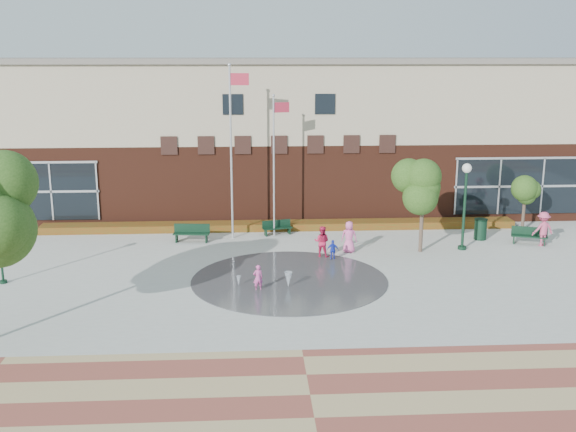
{
  "coord_description": "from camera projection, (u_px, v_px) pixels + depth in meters",
  "views": [
    {
      "loc": [
        -1.63,
        -24.32,
        9.45
      ],
      "look_at": [
        0.0,
        4.0,
        2.6
      ],
      "focal_mm": 42.0,
      "sensor_mm": 36.0,
      "label": 1
    }
  ],
  "objects": [
    {
      "name": "tree_small_right",
      "position": [
        526.0,
        188.0,
        36.46
      ],
      "size": [
        1.88,
        1.88,
        3.22
      ],
      "color": "#433329",
      "rests_on": "ground"
    },
    {
      "name": "ground",
      "position": [
        294.0,
        306.0,
        25.91
      ],
      "size": [
        120.0,
        120.0,
        0.0
      ],
      "primitive_type": "plane",
      "color": "#666056",
      "rests_on": "ground"
    },
    {
      "name": "water_jet_a",
      "position": [
        288.0,
        288.0,
        27.91
      ],
      "size": [
        0.33,
        0.33,
        0.65
      ],
      "primitive_type": "cone",
      "rotation": [
        3.14,
        0.0,
        0.0
      ],
      "color": "white",
      "rests_on": "ground"
    },
    {
      "name": "library_building",
      "position": [
        276.0,
        133.0,
        41.78
      ],
      "size": [
        44.4,
        10.4,
        9.2
      ],
      "color": "#4D2316",
      "rests_on": "ground"
    },
    {
      "name": "adult_red",
      "position": [
        322.0,
        242.0,
        31.98
      ],
      "size": [
        0.88,
        0.78,
        1.51
      ],
      "primitive_type": "imported",
      "rotation": [
        0.0,
        0.0,
        2.82
      ],
      "color": "#CD1F49",
      "rests_on": "ground"
    },
    {
      "name": "plaza_concrete",
      "position": [
        288.0,
        273.0,
        29.79
      ],
      "size": [
        46.0,
        18.0,
        0.01
      ],
      "primitive_type": "cube",
      "color": "#A8A8A0",
      "rests_on": "ground"
    },
    {
      "name": "lamp_right",
      "position": [
        465.0,
        197.0,
        32.72
      ],
      "size": [
        0.46,
        0.46,
        4.31
      ],
      "color": "#11301F",
      "rests_on": "ground"
    },
    {
      "name": "child_splash",
      "position": [
        258.0,
        278.0,
        27.47
      ],
      "size": [
        0.44,
        0.34,
        1.09
      ],
      "primitive_type": "imported",
      "rotation": [
        0.0,
        0.0,
        3.35
      ],
      "color": "#D64D9C",
      "rests_on": "ground"
    },
    {
      "name": "child_blue",
      "position": [
        333.0,
        250.0,
        31.56
      ],
      "size": [
        0.6,
        0.33,
        0.97
      ],
      "primitive_type": "imported",
      "rotation": [
        0.0,
        0.0,
        2.97
      ],
      "color": "#1D33C5",
      "rests_on": "ground"
    },
    {
      "name": "flagpole_right",
      "position": [
        275.0,
        158.0,
        34.9
      ],
      "size": [
        0.89,
        0.31,
        7.47
      ],
      "rotation": [
        0.0,
        0.0,
        0.27
      ],
      "color": "silver",
      "rests_on": "ground"
    },
    {
      "name": "flagpole_left",
      "position": [
        232.0,
        143.0,
        34.23
      ],
      "size": [
        1.04,
        0.28,
        9.01
      ],
      "rotation": [
        0.0,
        0.0,
        -0.19
      ],
      "color": "silver",
      "rests_on": "ground"
    },
    {
      "name": "water_jet_b",
      "position": [
        239.0,
        286.0,
        28.1
      ],
      "size": [
        0.19,
        0.19,
        0.42
      ],
      "primitive_type": "cone",
      "rotation": [
        3.14,
        0.0,
        0.0
      ],
      "color": "white",
      "rests_on": "ground"
    },
    {
      "name": "bench_left",
      "position": [
        192.0,
        237.0,
        34.6
      ],
      "size": [
        1.89,
        0.68,
        0.93
      ],
      "rotation": [
        0.0,
        0.0,
        -0.09
      ],
      "color": "#11301F",
      "rests_on": "ground"
    },
    {
      "name": "bench_mid",
      "position": [
        277.0,
        230.0,
        35.97
      ],
      "size": [
        1.63,
        0.82,
        0.79
      ],
      "rotation": [
        0.0,
        0.0,
        0.26
      ],
      "color": "#11301F",
      "rests_on": "ground"
    },
    {
      "name": "bench_right",
      "position": [
        529.0,
        239.0,
        34.18
      ],
      "size": [
        1.82,
        1.05,
        0.88
      ],
      "rotation": [
        0.0,
        0.0,
        -0.34
      ],
      "color": "#11301F",
      "rests_on": "ground"
    },
    {
      "name": "person_bench",
      "position": [
        543.0,
        229.0,
        33.81
      ],
      "size": [
        1.24,
        0.86,
        1.76
      ],
      "primitive_type": "imported",
      "rotation": [
        0.0,
        0.0,
        3.34
      ],
      "color": "#C9496F",
      "rests_on": "ground"
    },
    {
      "name": "tree_mid",
      "position": [
        423.0,
        186.0,
        32.2
      ],
      "size": [
        2.68,
        2.68,
        4.52
      ],
      "color": "#433329",
      "rests_on": "ground"
    },
    {
      "name": "trash_can",
      "position": [
        480.0,
        229.0,
        35.01
      ],
      "size": [
        0.68,
        0.68,
        1.12
      ],
      "color": "#11301F",
      "rests_on": "ground"
    },
    {
      "name": "splash_pad",
      "position": [
        289.0,
        280.0,
        28.82
      ],
      "size": [
        8.4,
        8.4,
        0.01
      ],
      "primitive_type": "cylinder",
      "color": "#383A3D",
      "rests_on": "ground"
    },
    {
      "name": "adult_pink",
      "position": [
        349.0,
        237.0,
        32.71
      ],
      "size": [
        0.85,
        0.65,
        1.56
      ],
      "primitive_type": "imported",
      "rotation": [
        0.0,
        0.0,
        2.92
      ],
      "color": "#DF5C9E",
      "rests_on": "ground"
    },
    {
      "name": "paver_band",
      "position": [
        310.0,
        395.0,
        19.11
      ],
      "size": [
        46.0,
        6.0,
        0.01
      ],
      "primitive_type": "cube",
      "color": "brown",
      "rests_on": "ground"
    },
    {
      "name": "flower_bed",
      "position": [
        280.0,
        229.0,
        37.17
      ],
      "size": [
        26.0,
        1.2,
        0.4
      ],
      "primitive_type": "cube",
      "color": "#9C1C0A",
      "rests_on": "ground"
    }
  ]
}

